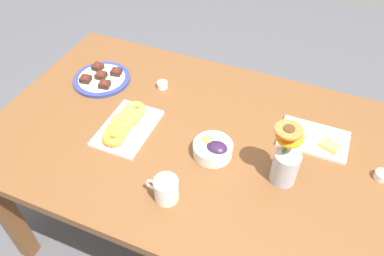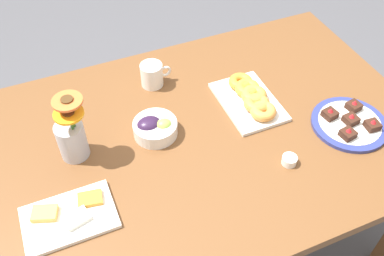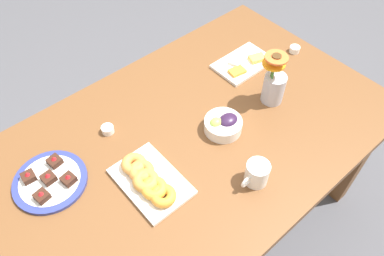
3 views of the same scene
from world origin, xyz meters
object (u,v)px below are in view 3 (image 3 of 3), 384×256
at_px(cheese_platter, 243,63).
at_px(jam_cup_honey, 295,49).
at_px(jam_cup_berry, 108,129).
at_px(flower_vase, 274,85).
at_px(grape_bowl, 223,124).
at_px(croissant_platter, 148,180).
at_px(coffee_mug, 257,173).
at_px(dining_table, 192,148).
at_px(dessert_plate, 50,181).

height_order(cheese_platter, jam_cup_honey, cheese_platter).
bearing_deg(cheese_platter, jam_cup_berry, -5.93).
bearing_deg(flower_vase, jam_cup_berry, -26.06).
height_order(grape_bowl, croissant_platter, grape_bowl).
bearing_deg(croissant_platter, jam_cup_berry, -93.93).
xyz_separation_m(coffee_mug, flower_vase, (-0.34, -0.23, 0.04)).
bearing_deg(flower_vase, croissant_platter, -0.57).
distance_m(dining_table, coffee_mug, 0.33).
xyz_separation_m(cheese_platter, jam_cup_honey, (-0.25, 0.09, 0.01)).
height_order(jam_cup_honey, flower_vase, flower_vase).
relative_size(coffee_mug, grape_bowl, 0.80).
xyz_separation_m(dining_table, croissant_platter, (0.26, 0.07, 0.11)).
bearing_deg(jam_cup_berry, croissant_platter, 86.07).
bearing_deg(grape_bowl, coffee_mug, 72.38).
bearing_deg(coffee_mug, dining_table, -83.87).
bearing_deg(dining_table, flower_vase, 168.83).
bearing_deg(jam_cup_honey, coffee_mug, 28.81).
height_order(coffee_mug, cheese_platter, coffee_mug).
xyz_separation_m(croissant_platter, flower_vase, (-0.63, 0.01, 0.06)).
bearing_deg(dessert_plate, grape_bowl, 160.37).
bearing_deg(croissant_platter, flower_vase, 179.43).
height_order(dessert_plate, flower_vase, flower_vase).
distance_m(dining_table, cheese_platter, 0.48).
xyz_separation_m(coffee_mug, jam_cup_honey, (-0.66, -0.37, -0.03)).
xyz_separation_m(dining_table, jam_cup_berry, (0.24, -0.23, 0.10)).
bearing_deg(flower_vase, grape_bowl, -3.10).
xyz_separation_m(croissant_platter, dessert_plate, (0.26, -0.23, -0.01)).
height_order(cheese_platter, jam_cup_berry, cheese_platter).
bearing_deg(croissant_platter, grape_bowl, -178.77).
relative_size(jam_cup_berry, flower_vase, 0.20).
relative_size(jam_cup_berry, dessert_plate, 0.19).
relative_size(grape_bowl, croissant_platter, 0.52).
height_order(dining_table, flower_vase, flower_vase).
distance_m(jam_cup_berry, flower_vase, 0.68).
bearing_deg(dining_table, jam_cup_berry, -43.40).
relative_size(dining_table, coffee_mug, 13.59).
distance_m(grape_bowl, dessert_plate, 0.67).
xyz_separation_m(grape_bowl, flower_vase, (-0.26, 0.01, 0.05)).
bearing_deg(flower_vase, dessert_plate, -14.95).
height_order(grape_bowl, jam_cup_honey, grape_bowl).
height_order(coffee_mug, grape_bowl, coffee_mug).
height_order(cheese_platter, flower_vase, flower_vase).
xyz_separation_m(grape_bowl, dessert_plate, (0.63, -0.22, -0.02)).
xyz_separation_m(jam_cup_berry, flower_vase, (-0.61, 0.30, 0.07)).
bearing_deg(coffee_mug, cheese_platter, -132.06).
xyz_separation_m(dining_table, jam_cup_honey, (-0.70, -0.06, 0.10)).
distance_m(jam_cup_honey, flower_vase, 0.36).
bearing_deg(coffee_mug, jam_cup_berry, -62.84).
height_order(jam_cup_honey, dessert_plate, dessert_plate).
height_order(coffee_mug, jam_cup_berry, coffee_mug).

